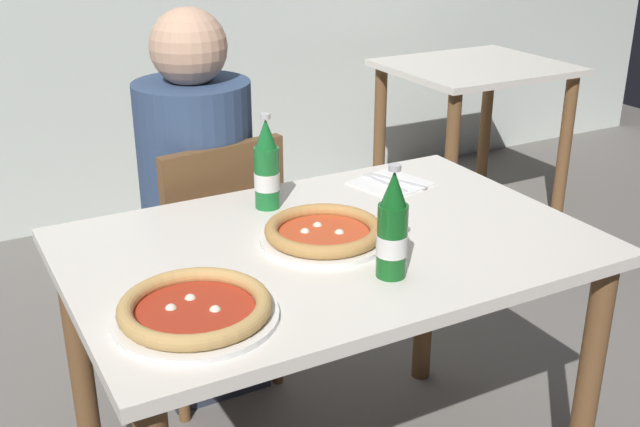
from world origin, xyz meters
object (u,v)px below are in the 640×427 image
napkin_with_cutlery (391,183)px  diner_seated (199,217)px  chair_behind_table (210,252)px  pizza_marinara_far (195,310)px  beer_bottle_left (267,169)px  pizza_margherita_near (324,233)px  dining_table_main (330,284)px  dining_table_background (474,97)px  beer_bottle_center (392,230)px

napkin_with_cutlery → diner_seated: bearing=135.7°
chair_behind_table → pizza_marinara_far: (-0.32, -0.80, 0.29)m
beer_bottle_left → pizza_margherita_near: bearing=-84.0°
chair_behind_table → beer_bottle_left: beer_bottle_left is taller
pizza_marinara_far → beer_bottle_left: (0.36, 0.45, 0.08)m
dining_table_main → napkin_with_cutlery: napkin_with_cutlery is taller
dining_table_background → pizza_margherita_near: bearing=-138.4°
napkin_with_cutlery → dining_table_main: bearing=-143.0°
napkin_with_cutlery → beer_bottle_left: bearing=178.7°
pizza_marinara_far → beer_bottle_center: 0.43m
napkin_with_cutlery → beer_bottle_center: bearing=-123.3°
chair_behind_table → beer_bottle_left: size_ratio=3.44×
dining_table_main → pizza_margherita_near: (-0.01, 0.01, 0.14)m
beer_bottle_left → beer_bottle_center: 0.48m
dining_table_main → diner_seated: size_ratio=0.99×
diner_seated → pizza_margherita_near: size_ratio=4.05×
chair_behind_table → dining_table_main: bearing=89.8°
chair_behind_table → pizza_margherita_near: bearing=88.6°
diner_seated → beer_bottle_center: (0.11, -0.88, 0.27)m
chair_behind_table → pizza_margherita_near: (0.07, -0.60, 0.29)m
pizza_margherita_near → pizza_marinara_far: 0.43m
pizza_margherita_near → napkin_with_cutlery: bearing=35.2°
beer_bottle_left → beer_bottle_center: bearing=-82.0°
chair_behind_table → dining_table_background: bearing=-161.5°
pizza_margherita_near → pizza_marinara_far: size_ratio=0.94×
diner_seated → dining_table_background: 1.83m
diner_seated → beer_bottle_center: 0.92m
chair_behind_table → napkin_with_cutlery: size_ratio=3.85×
dining_table_main → beer_bottle_center: size_ratio=4.86×
diner_seated → pizza_marinara_far: size_ratio=3.81×
napkin_with_cutlery → chair_behind_table: bearing=138.7°
beer_bottle_center → diner_seated: bearing=97.5°
dining_table_main → pizza_marinara_far: bearing=-154.3°
dining_table_main → beer_bottle_center: beer_bottle_center is taller
chair_behind_table → beer_bottle_center: (0.11, -0.83, 0.37)m
dining_table_main → pizza_marinara_far: size_ratio=3.78×
diner_seated → beer_bottle_left: (0.05, -0.40, 0.27)m
pizza_margherita_near → pizza_marinara_far: bearing=-152.8°
dining_table_main → pizza_margherita_near: size_ratio=4.02×
chair_behind_table → beer_bottle_left: 0.51m
dining_table_main → pizza_margherita_near: bearing=156.6°
diner_seated → pizza_marinara_far: (-0.31, -0.85, 0.19)m
pizza_marinara_far → beer_bottle_center: bearing=-3.1°
dining_table_main → beer_bottle_center: bearing=-83.0°
beer_bottle_center → napkin_with_cutlery: bearing=56.7°
pizza_margherita_near → dining_table_background: bearing=41.6°
dining_table_background → napkin_with_cutlery: 1.72m
diner_seated → pizza_margherita_near: 0.68m
dining_table_main → beer_bottle_left: beer_bottle_left is taller
diner_seated → dining_table_background: (1.67, 0.76, 0.01)m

